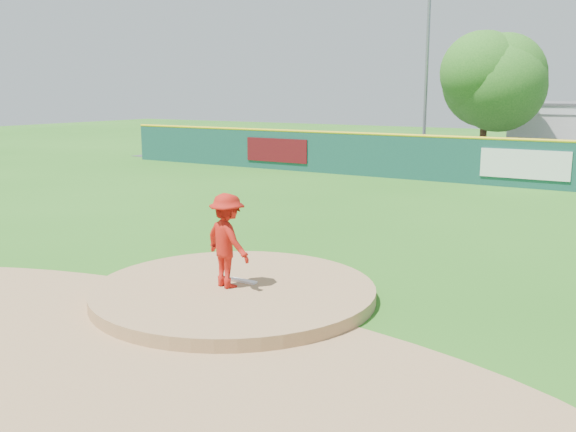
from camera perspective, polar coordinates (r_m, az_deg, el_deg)
The scene contains 11 objects.
ground at distance 12.67m, azimuth -4.80°, elevation -7.26°, with size 120.00×120.00×0.00m, color #286B19.
pitchers_mound at distance 12.67m, azimuth -4.80°, elevation -7.26°, with size 5.50×5.50×0.50m, color #9E774C.
pitching_rubber at distance 12.82m, azimuth -4.02°, elevation -5.77°, with size 0.60×0.15×0.04m, color white.
infield_dirt_arc at distance 10.57m, azimuth -14.71°, elevation -11.39°, with size 15.40×15.40×0.01m, color #9E774C.
parking_lot at distance 37.55m, azimuth 20.56°, elevation 4.29°, with size 44.00×16.00×0.02m, color #38383A.
pitcher at distance 12.32m, azimuth -5.41°, elevation -2.19°, with size 1.18×0.68×1.82m, color #B2180F.
fence_banners at distance 30.07m, azimuth 8.82°, elevation 5.25°, with size 15.79×0.04×1.20m.
playground_slide at distance 40.30m, azimuth -2.24°, elevation 6.37°, with size 0.88×2.48×1.37m.
outfield_fence at distance 28.71m, azimuth 17.11°, elevation 4.80°, with size 40.00×0.14×2.07m.
deciduous_tree at distance 35.84m, azimuth 17.22°, elevation 11.50°, with size 5.60×5.60×7.36m.
light_pole_left at distance 39.00m, azimuth 12.27°, elevation 13.86°, with size 1.75×0.25×11.00m.
Camera 1 is at (7.20, -9.64, 3.97)m, focal length 40.00 mm.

